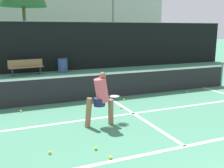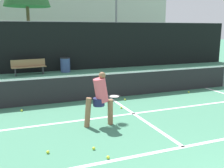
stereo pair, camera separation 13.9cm
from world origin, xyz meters
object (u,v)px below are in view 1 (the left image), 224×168
(player_practicing, at_px, (101,97))
(parked_car, at_px, (47,56))
(trash_bin, at_px, (63,65))
(courtside_bench, at_px, (26,67))

(player_practicing, bearing_deg, parked_car, 90.88)
(trash_bin, distance_m, parked_car, 3.72)
(courtside_bench, relative_size, trash_bin, 2.22)
(courtside_bench, xyz_separation_m, parked_car, (1.75, 3.87, 0.14))
(player_practicing, xyz_separation_m, courtside_bench, (-1.17, 9.02, -0.30))
(player_practicing, distance_m, parked_car, 12.90)
(courtside_bench, bearing_deg, player_practicing, -90.23)
(courtside_bench, height_order, trash_bin, trash_bin)
(trash_bin, bearing_deg, parked_car, 95.46)
(trash_bin, xyz_separation_m, parked_car, (-0.35, 3.70, 0.18))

